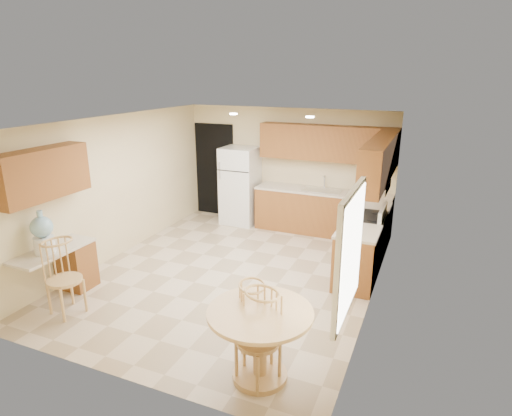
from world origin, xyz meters
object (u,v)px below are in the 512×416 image
at_px(refrigerator, 240,186).
at_px(chair_table_b, 254,335).
at_px(stove, 363,240).
at_px(dining_table, 260,335).
at_px(water_crock, 43,234).
at_px(chair_table_a, 253,320).
at_px(chair_desk, 57,274).

xyz_separation_m(refrigerator, chair_table_b, (2.35, -4.70, -0.20)).
relative_size(stove, chair_table_b, 1.05).
bearing_deg(chair_table_b, dining_table, -66.32).
bearing_deg(refrigerator, chair_table_b, -63.43).
height_order(chair_table_b, water_crock, water_crock).
height_order(dining_table, chair_table_a, chair_table_a).
xyz_separation_m(dining_table, chair_table_b, (0.00, -0.15, 0.09)).
bearing_deg(water_crock, chair_table_b, -8.09).
bearing_deg(dining_table, chair_desk, 178.30).
relative_size(refrigerator, chair_table_a, 1.72).
xyz_separation_m(stove, chair_desk, (-3.47, -3.24, 0.17)).
distance_m(stove, dining_table, 3.37).
relative_size(chair_table_b, water_crock, 1.67).
relative_size(refrigerator, dining_table, 1.50).
height_order(chair_desk, water_crock, water_crock).
relative_size(stove, dining_table, 0.98).
xyz_separation_m(dining_table, chair_desk, (-2.95, 0.09, 0.10)).
bearing_deg(stove, chair_table_a, -101.97).
distance_m(stove, chair_table_b, 3.52).
relative_size(dining_table, chair_table_a, 1.15).
relative_size(refrigerator, stove, 1.53).
bearing_deg(stove, water_crock, -142.64).
xyz_separation_m(chair_table_b, water_crock, (-3.40, 0.48, 0.42)).
height_order(stove, chair_desk, stove).
relative_size(chair_table_a, chair_desk, 0.92).
distance_m(chair_table_a, chair_desk, 2.80).
bearing_deg(water_crock, dining_table, -5.52).
relative_size(stove, water_crock, 1.76).
bearing_deg(chair_desk, stove, 145.98).
height_order(refrigerator, dining_table, refrigerator).
xyz_separation_m(refrigerator, chair_table_a, (2.20, -4.39, -0.25)).
bearing_deg(chair_table_a, water_crock, -122.32).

